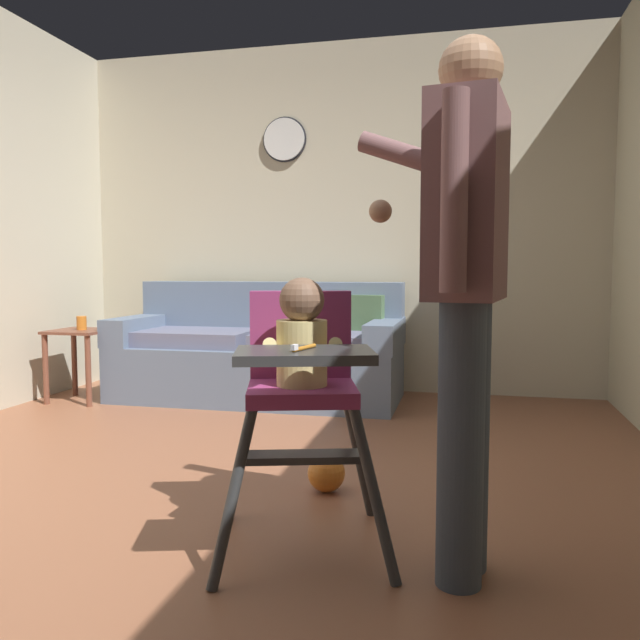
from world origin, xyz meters
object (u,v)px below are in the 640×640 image
couch (261,354)px  wall_clock (285,139)px  sippy_cup (82,323)px  toy_ball (326,473)px  side_table (81,349)px  adult_standing (465,279)px  high_chair (302,365)px

couch → wall_clock: bearing=173.8°
couch → sippy_cup: couch is taller
couch → toy_ball: size_ratio=12.77×
couch → side_table: bearing=-72.6°
couch → toy_ball: 2.07m
side_table → sippy_cup: sippy_cup is taller
adult_standing → toy_ball: (-0.57, 0.64, -0.85)m
adult_standing → side_table: 3.49m
adult_standing → wall_clock: (-1.43, 2.97, 1.05)m
high_chair → wall_clock: bearing=-179.0°
side_table → sippy_cup: size_ratio=5.20×
couch → sippy_cup: size_ratio=20.88×
high_chair → sippy_cup: size_ratio=9.41×
adult_standing → wall_clock: 3.46m
adult_standing → high_chair: bearing=0.2°
adult_standing → toy_ball: adult_standing is taller
couch → adult_standing: bearing=30.8°
toy_ball → side_table: (-2.16, 1.45, 0.30)m
sippy_cup → wall_clock: 2.10m
side_table → wall_clock: size_ratio=1.47×
couch → high_chair: (0.95, -2.41, 0.31)m
couch → wall_clock: (0.05, 0.48, 1.66)m
high_chair → toy_ball: (-0.04, 0.56, -0.56)m
toy_ball → wall_clock: wall_clock is taller
adult_standing → wall_clock: wall_clock is taller
side_table → adult_standing: bearing=-37.5°
sippy_cup → wall_clock: wall_clock is taller
toy_ball → high_chair: bearing=-86.0°
adult_standing → side_table: bearing=-28.9°
couch → toy_ball: (0.91, -1.85, -0.25)m
couch → toy_ball: bearing=26.2°
adult_standing → toy_ball: size_ratio=10.07×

